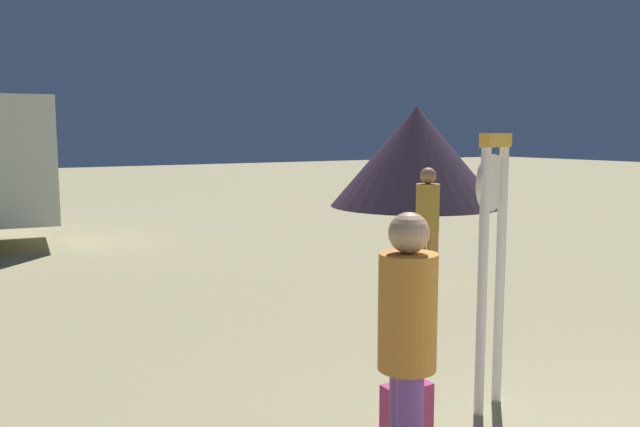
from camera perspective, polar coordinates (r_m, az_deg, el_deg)
The scene contains 5 objects.
standing_clock at distance 4.96m, azimuth 14.64°, elevation -2.45°, with size 0.41×0.22×2.04m.
person_near_clock at distance 3.60m, azimuth 7.54°, elevation -11.36°, with size 0.31×0.31×1.64m.
backpack at distance 4.48m, azimuth 7.44°, elevation -17.12°, with size 0.31×0.21×0.45m.
person_distant at distance 8.70m, azimuth 9.27°, elevation -0.70°, with size 0.31×0.31×1.60m.
dome_tent at distance 18.66m, azimuth 8.29°, elevation 4.93°, with size 4.78×4.78×2.80m.
Camera 1 is at (-3.63, -0.86, 2.05)m, focal length 36.99 mm.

